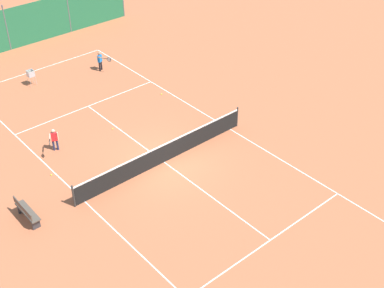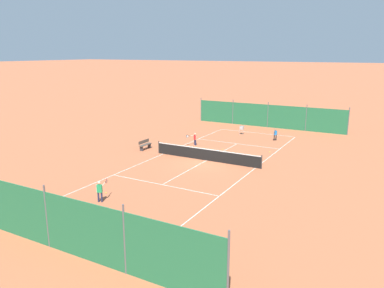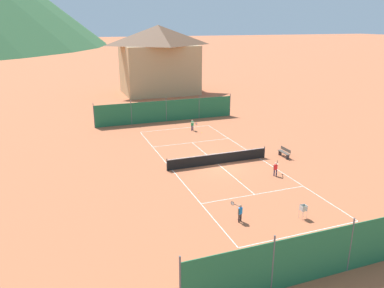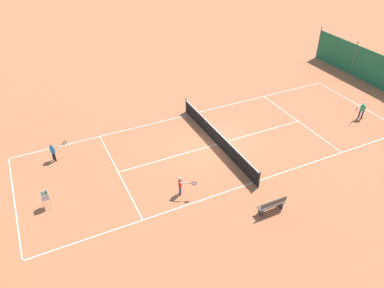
# 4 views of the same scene
# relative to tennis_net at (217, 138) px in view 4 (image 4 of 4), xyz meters

# --- Properties ---
(ground_plane) EXTENTS (600.00, 600.00, 0.00)m
(ground_plane) POSITION_rel_tennis_net_xyz_m (0.00, 0.00, -0.50)
(ground_plane) COLOR #B7603D
(court_line_markings) EXTENTS (8.25, 23.85, 0.01)m
(court_line_markings) POSITION_rel_tennis_net_xyz_m (0.00, 0.00, -0.50)
(court_line_markings) COLOR white
(court_line_markings) RESTS_ON ground
(tennis_net) EXTENTS (9.18, 0.08, 1.06)m
(tennis_net) POSITION_rel_tennis_net_xyz_m (0.00, 0.00, 0.00)
(tennis_net) COLOR #2D2D2D
(tennis_net) RESTS_ON ground
(player_near_baseline) EXTENTS (0.40, 1.01, 1.16)m
(player_near_baseline) POSITION_rel_tennis_net_xyz_m (-2.76, -9.39, 0.18)
(player_near_baseline) COLOR black
(player_near_baseline) RESTS_ON ground
(player_near_service) EXTENTS (0.75, 0.83, 1.13)m
(player_near_service) POSITION_rel_tennis_net_xyz_m (3.22, -3.94, 0.17)
(player_near_service) COLOR #23284C
(player_near_service) RESTS_ON ground
(player_far_baseline) EXTENTS (0.44, 1.07, 1.26)m
(player_far_baseline) POSITION_rel_tennis_net_xyz_m (1.57, 10.49, 0.23)
(player_far_baseline) COLOR #23284C
(player_far_baseline) RESTS_ON ground
(tennis_ball_service_box) EXTENTS (0.07, 0.07, 0.07)m
(tennis_ball_service_box) POSITION_rel_tennis_net_xyz_m (0.25, -3.73, -0.47)
(tennis_ball_service_box) COLOR #CCE033
(tennis_ball_service_box) RESTS_ON ground
(tennis_ball_far_corner) EXTENTS (0.07, 0.07, 0.07)m
(tennis_ball_far_corner) POSITION_rel_tennis_net_xyz_m (-3.65, -4.85, -0.47)
(tennis_ball_far_corner) COLOR #CCE033
(tennis_ball_far_corner) RESTS_ON ground
(tennis_ball_alley_right) EXTENTS (0.07, 0.07, 0.07)m
(tennis_ball_alley_right) POSITION_rel_tennis_net_xyz_m (4.30, -2.42, -0.47)
(tennis_ball_alley_right) COLOR #CCE033
(tennis_ball_alley_right) RESTS_ON ground
(tennis_ball_by_net_left) EXTENTS (0.07, 0.07, 0.07)m
(tennis_ball_by_net_left) POSITION_rel_tennis_net_xyz_m (2.20, 9.32, -0.47)
(tennis_ball_by_net_left) COLOR #CCE033
(tennis_ball_by_net_left) RESTS_ON ground
(ball_hopper) EXTENTS (0.36, 0.36, 0.89)m
(ball_hopper) POSITION_rel_tennis_net_xyz_m (1.11, -10.40, 0.16)
(ball_hopper) COLOR #B7B7BC
(ball_hopper) RESTS_ON ground
(courtside_bench) EXTENTS (0.36, 1.50, 0.84)m
(courtside_bench) POSITION_rel_tennis_net_xyz_m (6.34, -0.47, -0.05)
(courtside_bench) COLOR #51473D
(courtside_bench) RESTS_ON ground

